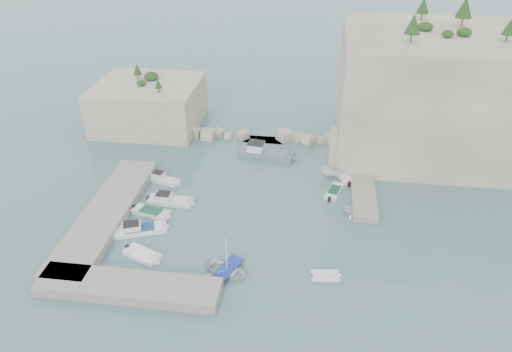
# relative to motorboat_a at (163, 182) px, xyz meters

# --- Properties ---
(ground) EXTENTS (400.00, 400.00, 0.00)m
(ground) POSITION_rel_motorboat_a_xyz_m (12.72, -7.86, 0.00)
(ground) COLOR slate
(ground) RESTS_ON ground
(cliff_east) EXTENTS (26.00, 22.00, 17.00)m
(cliff_east) POSITION_rel_motorboat_a_xyz_m (35.72, 15.14, 8.50)
(cliff_east) COLOR beige
(cliff_east) RESTS_ON ground
(cliff_terrace) EXTENTS (8.00, 10.00, 2.50)m
(cliff_terrace) POSITION_rel_motorboat_a_xyz_m (25.72, 10.14, 1.25)
(cliff_terrace) COLOR beige
(cliff_terrace) RESTS_ON ground
(outcrop_west) EXTENTS (16.00, 14.00, 7.00)m
(outcrop_west) POSITION_rel_motorboat_a_xyz_m (-7.28, 17.14, 3.50)
(outcrop_west) COLOR beige
(outcrop_west) RESTS_ON ground
(quay_west) EXTENTS (5.00, 24.00, 1.10)m
(quay_west) POSITION_rel_motorboat_a_xyz_m (-4.28, -8.86, 0.55)
(quay_west) COLOR #9E9689
(quay_west) RESTS_ON ground
(quay_south) EXTENTS (18.00, 4.00, 1.10)m
(quay_south) POSITION_rel_motorboat_a_xyz_m (2.72, -20.36, 0.55)
(quay_south) COLOR #9E9689
(quay_south) RESTS_ON ground
(ledge_east) EXTENTS (3.00, 16.00, 0.80)m
(ledge_east) POSITION_rel_motorboat_a_xyz_m (26.22, 2.14, 0.40)
(ledge_east) COLOR #9E9689
(ledge_east) RESTS_ON ground
(breakwater) EXTENTS (28.00, 3.00, 1.40)m
(breakwater) POSITION_rel_motorboat_a_xyz_m (11.72, 14.14, 0.70)
(breakwater) COLOR beige
(breakwater) RESTS_ON ground
(motorboat_a) EXTENTS (5.42, 2.96, 1.40)m
(motorboat_a) POSITION_rel_motorboat_a_xyz_m (0.00, 0.00, 0.00)
(motorboat_a) COLOR silver
(motorboat_a) RESTS_ON ground
(motorboat_b) EXTENTS (6.14, 2.10, 1.40)m
(motorboat_b) POSITION_rel_motorboat_a_xyz_m (2.38, -4.76, 0.00)
(motorboat_b) COLOR silver
(motorboat_b) RESTS_ON ground
(motorboat_c) EXTENTS (5.45, 3.12, 0.70)m
(motorboat_c) POSITION_rel_motorboat_a_xyz_m (0.79, -7.44, 0.00)
(motorboat_c) COLOR silver
(motorboat_c) RESTS_ON ground
(motorboat_d) EXTENTS (6.79, 4.21, 1.40)m
(motorboat_d) POSITION_rel_motorboat_a_xyz_m (0.61, -11.00, 0.00)
(motorboat_d) COLOR white
(motorboat_d) RESTS_ON ground
(motorboat_e) EXTENTS (4.82, 3.50, 0.70)m
(motorboat_e) POSITION_rel_motorboat_a_xyz_m (2.30, -15.20, 0.00)
(motorboat_e) COLOR white
(motorboat_e) RESTS_ON ground
(rowboat) EXTENTS (5.64, 4.89, 0.98)m
(rowboat) POSITION_rel_motorboat_a_xyz_m (11.71, -16.43, 0.00)
(rowboat) COLOR white
(rowboat) RESTS_ON ground
(inflatable_dinghy) EXTENTS (3.34, 1.93, 0.44)m
(inflatable_dinghy) POSITION_rel_motorboat_a_xyz_m (21.67, -15.76, 0.00)
(inflatable_dinghy) COLOR silver
(inflatable_dinghy) RESTS_ON ground
(tender_east_a) EXTENTS (3.48, 3.22, 1.51)m
(tender_east_a) POSITION_rel_motorboat_a_xyz_m (24.65, -4.10, 0.00)
(tender_east_a) COLOR white
(tender_east_a) RESTS_ON ground
(tender_east_b) EXTENTS (2.68, 4.57, 0.70)m
(tender_east_b) POSITION_rel_motorboat_a_xyz_m (22.56, 0.17, 0.00)
(tender_east_b) COLOR silver
(tender_east_b) RESTS_ON ground
(tender_east_c) EXTENTS (2.58, 4.79, 0.70)m
(tender_east_c) POSITION_rel_motorboat_a_xyz_m (23.93, 4.29, 0.00)
(tender_east_c) COLOR white
(tender_east_c) RESTS_ON ground
(tender_east_d) EXTENTS (5.42, 3.26, 1.96)m
(tender_east_d) POSITION_rel_motorboat_a_xyz_m (23.02, 4.71, 0.00)
(tender_east_d) COLOR white
(tender_east_d) RESTS_ON ground
(work_boat) EXTENTS (8.83, 3.75, 2.20)m
(work_boat) POSITION_rel_motorboat_a_xyz_m (12.78, 8.76, 0.00)
(work_boat) COLOR slate
(work_boat) RESTS_ON ground
(rowboat_mast) EXTENTS (0.10, 0.10, 4.20)m
(rowboat_mast) POSITION_rel_motorboat_a_xyz_m (11.71, -16.43, 2.59)
(rowboat_mast) COLOR white
(rowboat_mast) RESTS_ON rowboat
(vegetation) EXTENTS (53.48, 13.88, 13.40)m
(vegetation) POSITION_rel_motorboat_a_xyz_m (30.55, 16.55, 17.93)
(vegetation) COLOR #1E4219
(vegetation) RESTS_ON ground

